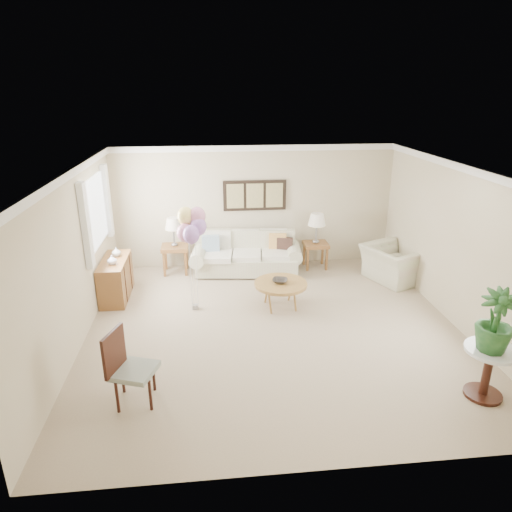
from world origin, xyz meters
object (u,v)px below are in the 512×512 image
(accent_chair, at_px, (128,366))
(balloon_cluster, at_px, (192,226))
(sofa, at_px, (247,257))
(coffee_table, at_px, (281,285))
(armchair, at_px, (393,264))

(accent_chair, distance_m, balloon_cluster, 2.78)
(sofa, distance_m, balloon_cluster, 2.33)
(coffee_table, distance_m, balloon_cluster, 1.88)
(armchair, xyz_separation_m, accent_chair, (-4.73, -3.36, 0.16))
(coffee_table, relative_size, balloon_cluster, 0.51)
(balloon_cluster, bearing_deg, coffee_table, -2.64)
(coffee_table, relative_size, armchair, 0.86)
(accent_chair, height_order, balloon_cluster, balloon_cluster)
(accent_chair, relative_size, balloon_cluster, 0.54)
(armchair, height_order, balloon_cluster, balloon_cluster)
(sofa, xyz_separation_m, accent_chair, (-1.82, -4.15, 0.18))
(sofa, height_order, armchair, sofa)
(sofa, relative_size, balloon_cluster, 1.30)
(coffee_table, height_order, balloon_cluster, balloon_cluster)
(coffee_table, bearing_deg, accent_chair, -133.43)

